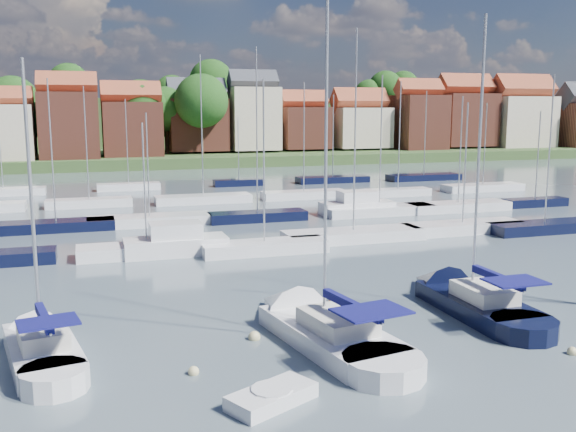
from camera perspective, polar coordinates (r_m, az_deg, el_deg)
name	(u,v)px	position (r m, az deg, el deg)	size (l,w,h in m)	color
ground	(202,208)	(65.22, -7.64, 0.67)	(260.00, 260.00, 0.00)	#495763
sailboat_left	(40,346)	(28.66, -21.19, -10.71)	(4.14, 9.66, 12.84)	white
sailboat_centre	(313,326)	(29.14, 2.22, -9.74)	(5.21, 12.49, 16.44)	white
sailboat_navy	(462,299)	(34.22, 15.25, -7.12)	(2.96, 11.20, 15.54)	black
tender	(272,397)	(22.70, -1.45, -15.78)	(3.44, 2.70, 0.68)	white
buoy_b	(260,416)	(22.03, -2.51, -17.37)	(0.48, 0.48, 0.48)	beige
buoy_c	(194,374)	(25.34, -8.39, -13.74)	(0.43, 0.43, 0.43)	beige
buoy_d	(374,369)	(25.78, 7.67, -13.30)	(0.54, 0.54, 0.54)	beige
buoy_e	(333,302)	(33.79, 4.03, -7.64)	(0.47, 0.47, 0.47)	#D85914
buoy_g	(254,339)	(28.58, -3.00, -10.89)	(0.53, 0.53, 0.53)	beige
buoy_h	(572,354)	(29.36, 23.93, -11.16)	(0.42, 0.42, 0.42)	beige
marina_field	(231,211)	(60.81, -5.09, 0.49)	(79.62, 41.41, 15.93)	white
far_shore_town	(143,131)	(156.83, -12.77, 7.36)	(212.46, 90.00, 22.27)	#384E27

